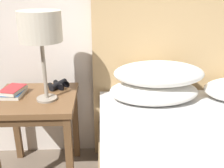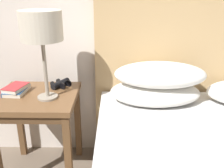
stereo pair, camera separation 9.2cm
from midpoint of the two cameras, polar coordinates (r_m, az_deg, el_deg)
The scene contains 5 objects.
nightstand at distance 1.84m, azimuth -17.49°, elevation -5.29°, with size 0.53×0.51×0.62m.
table_lamp at distance 1.62m, azimuth -16.97°, elevation 11.43°, with size 0.25×0.25×0.55m.
book_on_nightstand at distance 1.88m, azimuth -21.95°, elevation -1.84°, with size 0.14×0.20×0.03m.
book_stacked_on_top at distance 1.86m, azimuth -22.19°, elevation -1.17°, with size 0.16×0.20×0.03m.
binoculars_pair at distance 1.91m, azimuth -12.95°, elevation -0.17°, with size 0.16×0.16×0.05m.
Camera 1 is at (-0.16, -0.81, 1.32)m, focal length 42.00 mm.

